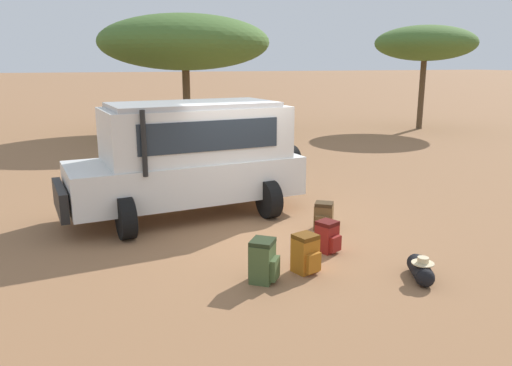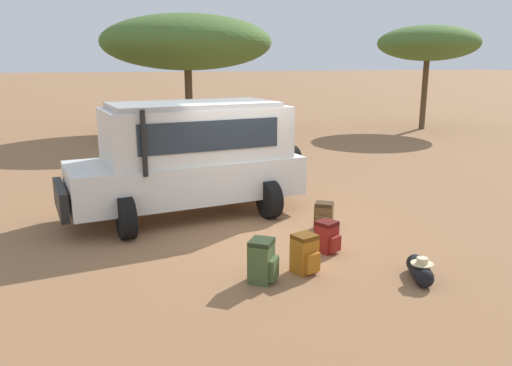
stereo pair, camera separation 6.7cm
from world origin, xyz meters
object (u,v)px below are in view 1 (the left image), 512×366
at_px(backpack_cluster_center, 324,216).
at_px(backpack_near_rear_wheel, 263,261).
at_px(acacia_tree_right_mid, 185,42).
at_px(backpack_outermost, 306,254).
at_px(acacia_tree_far_right, 425,43).
at_px(safari_vehicle, 190,156).
at_px(backpack_beside_front_wheel, 327,237).
at_px(duffel_bag_low_black_case, 420,269).

distance_m(backpack_cluster_center, backpack_near_rear_wheel, 2.71).
relative_size(backpack_near_rear_wheel, acacia_tree_right_mid, 0.09).
bearing_deg(backpack_outermost, acacia_tree_right_mid, 83.50).
relative_size(backpack_cluster_center, acacia_tree_far_right, 0.11).
bearing_deg(acacia_tree_far_right, acacia_tree_right_mid, 167.50).
bearing_deg(acacia_tree_right_mid, safari_vehicle, -102.62).
distance_m(safari_vehicle, acacia_tree_far_right, 17.53).
distance_m(backpack_beside_front_wheel, backpack_cluster_center, 1.19).
relative_size(backpack_cluster_center, backpack_near_rear_wheel, 0.84).
xyz_separation_m(backpack_beside_front_wheel, acacia_tree_far_right, (12.34, 13.14, 3.85)).
bearing_deg(backpack_outermost, safari_vehicle, 104.54).
xyz_separation_m(backpack_near_rear_wheel, acacia_tree_far_right, (13.84, 13.89, 3.80)).
height_order(backpack_beside_front_wheel, acacia_tree_right_mid, acacia_tree_right_mid).
relative_size(backpack_near_rear_wheel, duffel_bag_low_black_case, 0.82).
relative_size(duffel_bag_low_black_case, acacia_tree_far_right, 0.16).
distance_m(backpack_beside_front_wheel, acacia_tree_right_mid, 16.13).
xyz_separation_m(backpack_cluster_center, acacia_tree_right_mid, (0.61, 14.55, 3.84)).
distance_m(safari_vehicle, backpack_outermost, 3.95).
relative_size(backpack_cluster_center, acacia_tree_right_mid, 0.07).
distance_m(safari_vehicle, backpack_beside_front_wheel, 3.64).
bearing_deg(safari_vehicle, acacia_tree_far_right, 35.70).
relative_size(backpack_beside_front_wheel, backpack_near_rear_wheel, 0.84).
distance_m(backpack_cluster_center, duffel_bag_low_black_case, 2.62).
bearing_deg(safari_vehicle, backpack_cluster_center, -41.66).
distance_m(backpack_near_rear_wheel, duffel_bag_low_black_case, 2.44).
relative_size(backpack_cluster_center, backpack_outermost, 0.89).
relative_size(duffel_bag_low_black_case, acacia_tree_right_mid, 0.11).
relative_size(backpack_outermost, acacia_tree_far_right, 0.12).
bearing_deg(duffel_bag_low_black_case, acacia_tree_right_mid, 88.95).
bearing_deg(backpack_cluster_center, backpack_outermost, -125.76).
bearing_deg(acacia_tree_far_right, backpack_cluster_center, -134.46).
distance_m(safari_vehicle, backpack_cluster_center, 3.13).
bearing_deg(safari_vehicle, duffel_bag_low_black_case, -61.28).
bearing_deg(backpack_cluster_center, backpack_near_rear_wheel, -137.74).
xyz_separation_m(backpack_beside_front_wheel, acacia_tree_right_mid, (1.11, 15.63, 3.84)).
bearing_deg(backpack_near_rear_wheel, acacia_tree_right_mid, 80.93).
bearing_deg(duffel_bag_low_black_case, backpack_cluster_center, 96.42).
bearing_deg(acacia_tree_far_right, duffel_bag_low_black_case, -128.20).
bearing_deg(backpack_near_rear_wheel, duffel_bag_low_black_case, -18.72).
distance_m(safari_vehicle, acacia_tree_right_mid, 13.20).
xyz_separation_m(safari_vehicle, duffel_bag_low_black_case, (2.50, -4.57, -1.14)).
xyz_separation_m(backpack_cluster_center, acacia_tree_far_right, (11.83, 12.06, 3.85)).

